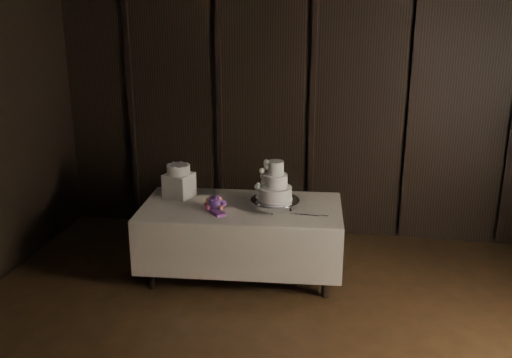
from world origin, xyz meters
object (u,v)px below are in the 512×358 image
object	(u,v)px
cake_stand	(275,204)
bouquet	(216,204)
box_pedestal	(179,185)
small_cake	(178,169)
display_table	(241,238)
wedding_cake	(272,185)

from	to	relation	value
cake_stand	bouquet	xyz separation A→B (m)	(-0.57, -0.15, 0.01)
box_pedestal	small_cake	bearing A→B (deg)	0.00
bouquet	box_pedestal	xyz separation A→B (m)	(-0.47, 0.32, 0.07)
display_table	cake_stand	world-z (taller)	cake_stand
display_table	bouquet	bearing A→B (deg)	-149.44
cake_stand	wedding_cake	world-z (taller)	wedding_cake
cake_stand	small_cake	size ratio (longest dim) A/B	2.03
display_table	cake_stand	distance (m)	0.52
cake_stand	small_cake	world-z (taller)	small_cake
display_table	wedding_cake	xyz separation A→B (m)	(0.31, -0.02, 0.59)
display_table	wedding_cake	world-z (taller)	wedding_cake
wedding_cake	box_pedestal	distance (m)	1.03
bouquet	box_pedestal	size ratio (longest dim) A/B	1.42
cake_stand	bouquet	distance (m)	0.58
small_cake	cake_stand	bearing A→B (deg)	-9.66
wedding_cake	small_cake	xyz separation A→B (m)	(-1.00, 0.19, 0.05)
display_table	box_pedestal	distance (m)	0.85
bouquet	display_table	bearing A→B (deg)	34.49
wedding_cake	box_pedestal	size ratio (longest dim) A/B	1.51
box_pedestal	bouquet	bearing A→B (deg)	-34.87
display_table	small_cake	distance (m)	0.96
display_table	small_cake	size ratio (longest dim) A/B	8.64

